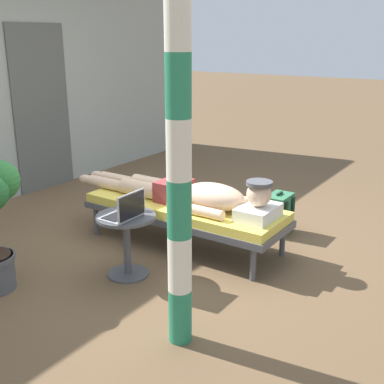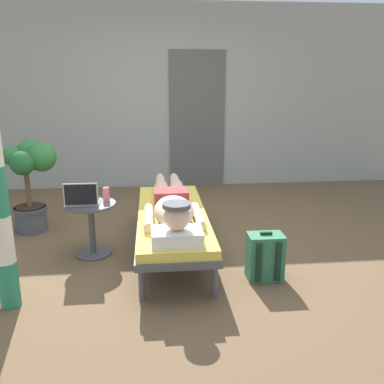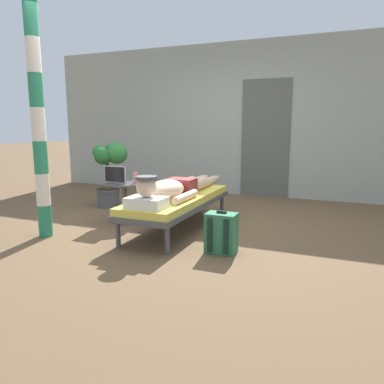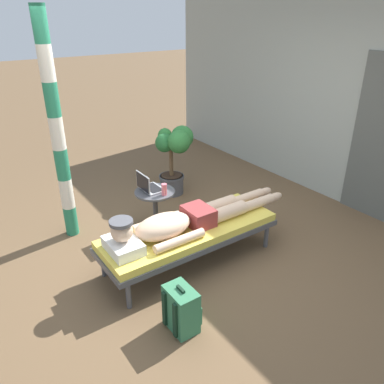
{
  "view_description": "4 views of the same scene",
  "coord_description": "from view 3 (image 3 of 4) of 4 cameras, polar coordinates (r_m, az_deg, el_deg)",
  "views": [
    {
      "loc": [
        -3.51,
        -2.58,
        1.89
      ],
      "look_at": [
        0.02,
        -0.2,
        0.54
      ],
      "focal_mm": 46.08,
      "sensor_mm": 36.0,
      "label": 1
    },
    {
      "loc": [
        -0.16,
        -3.88,
        1.7
      ],
      "look_at": [
        0.23,
        -0.0,
        0.58
      ],
      "focal_mm": 38.7,
      "sensor_mm": 36.0,
      "label": 2
    },
    {
      "loc": [
        1.89,
        -4.13,
        1.25
      ],
      "look_at": [
        0.22,
        -0.13,
        0.47
      ],
      "focal_mm": 34.81,
      "sensor_mm": 36.0,
      "label": 3
    },
    {
      "loc": [
        2.85,
        -2.06,
        2.48
      ],
      "look_at": [
        -0.19,
        0.07,
        0.69
      ],
      "focal_mm": 35.66,
      "sensor_mm": 36.0,
      "label": 4
    }
  ],
  "objects": [
    {
      "name": "person_reclining",
      "position": [
        4.41,
        -2.68,
        0.58
      ],
      "size": [
        0.53,
        2.17,
        0.33
      ],
      "color": "white",
      "rests_on": "lounge_chair"
    },
    {
      "name": "lounge_chair",
      "position": [
        4.52,
        -2.21,
        -1.43
      ],
      "size": [
        0.67,
        1.93,
        0.42
      ],
      "color": "#4C4C51",
      "rests_on": "ground"
    },
    {
      "name": "laptop",
      "position": [
        4.87,
        -11.26,
        2.04
      ],
      "size": [
        0.31,
        0.24,
        0.23
      ],
      "color": "#A5A8AD",
      "rests_on": "side_table"
    },
    {
      "name": "side_table",
      "position": [
        4.91,
        -10.26,
        -0.52
      ],
      "size": [
        0.48,
        0.48,
        0.52
      ],
      "color": "#4C4C51",
      "rests_on": "ground"
    },
    {
      "name": "porch_post",
      "position": [
        4.46,
        -22.48,
        9.56
      ],
      "size": [
        0.15,
        0.15,
        2.53
      ],
      "color": "#267F59",
      "rests_on": "ground"
    },
    {
      "name": "drink_glass",
      "position": [
        4.83,
        -8.57,
        2.19
      ],
      "size": [
        0.06,
        0.06,
        0.14
      ],
      "primitive_type": "cylinder",
      "color": "#D86672",
      "rests_on": "side_table"
    },
    {
      "name": "house_door_panel",
      "position": [
        6.69,
        11.15,
        7.97
      ],
      "size": [
        0.84,
        0.03,
        2.04
      ],
      "primitive_type": "cube",
      "color": "#545651",
      "rests_on": "ground"
    },
    {
      "name": "ground_plane",
      "position": [
        4.71,
        -1.87,
        -5.27
      ],
      "size": [
        40.0,
        40.0,
        0.0
      ],
      "primitive_type": "plane",
      "color": "brown"
    },
    {
      "name": "potted_plant",
      "position": [
        5.9,
        -12.37,
        3.88
      ],
      "size": [
        0.56,
        0.58,
        1.0
      ],
      "color": "#4C4C51",
      "rests_on": "ground"
    },
    {
      "name": "house_wall_back",
      "position": [
        6.91,
        7.12,
        10.88
      ],
      "size": [
        7.6,
        0.2,
        2.7
      ],
      "primitive_type": "cube",
      "color": "#999E93",
      "rests_on": "ground"
    },
    {
      "name": "backpack",
      "position": [
        3.74,
        4.53,
        -6.29
      ],
      "size": [
        0.3,
        0.26,
        0.42
      ],
      "color": "#33724C",
      "rests_on": "ground"
    }
  ]
}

